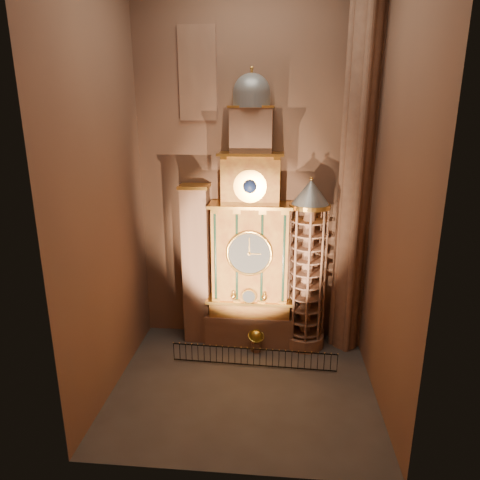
# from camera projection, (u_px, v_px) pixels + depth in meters

# --- Properties ---
(floor) EXTENTS (14.00, 14.00, 0.00)m
(floor) POSITION_uv_depth(u_px,v_px,m) (244.00, 385.00, 23.38)
(floor) COLOR #383330
(floor) RESTS_ON ground
(wall_back) EXTENTS (22.00, 0.00, 22.00)m
(wall_back) POSITION_uv_depth(u_px,v_px,m) (252.00, 170.00, 26.01)
(wall_back) COLOR brown
(wall_back) RESTS_ON floor
(wall_left) EXTENTS (0.00, 22.00, 22.00)m
(wall_left) POSITION_uv_depth(u_px,v_px,m) (102.00, 183.00, 20.88)
(wall_left) COLOR brown
(wall_left) RESTS_ON floor
(wall_right) EXTENTS (0.00, 22.00, 22.00)m
(wall_right) POSITION_uv_depth(u_px,v_px,m) (396.00, 188.00, 19.68)
(wall_right) COLOR brown
(wall_right) RESTS_ON floor
(astronomical_clock) EXTENTS (5.60, 2.41, 16.70)m
(astronomical_clock) POSITION_uv_depth(u_px,v_px,m) (250.00, 243.00, 26.24)
(astronomical_clock) COLOR #8C634C
(astronomical_clock) RESTS_ON floor
(portrait_tower) EXTENTS (1.80, 1.60, 10.20)m
(portrait_tower) POSITION_uv_depth(u_px,v_px,m) (197.00, 264.00, 26.98)
(portrait_tower) COLOR #8C634C
(portrait_tower) RESTS_ON floor
(stair_turret) EXTENTS (2.50, 2.50, 10.80)m
(stair_turret) POSITION_uv_depth(u_px,v_px,m) (307.00, 267.00, 26.08)
(stair_turret) COLOR #8C634C
(stair_turret) RESTS_ON floor
(gothic_pier) EXTENTS (2.04, 2.04, 22.00)m
(gothic_pier) POSITION_uv_depth(u_px,v_px,m) (357.00, 173.00, 24.53)
(gothic_pier) COLOR #8C634C
(gothic_pier) RESTS_ON floor
(stained_glass_window) EXTENTS (2.20, 0.14, 5.20)m
(stained_glass_window) POSITION_uv_depth(u_px,v_px,m) (197.00, 74.00, 24.65)
(stained_glass_window) COLOR navy
(stained_glass_window) RESTS_ON wall_back
(celestial_globe) EXTENTS (1.27, 1.23, 1.47)m
(celestial_globe) POSITION_uv_depth(u_px,v_px,m) (256.00, 338.00, 26.53)
(celestial_globe) COLOR #8C634C
(celestial_globe) RESTS_ON floor
(iron_railing) EXTENTS (9.59, 0.45, 1.13)m
(iron_railing) POSITION_uv_depth(u_px,v_px,m) (254.00, 357.00, 24.96)
(iron_railing) COLOR black
(iron_railing) RESTS_ON floor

